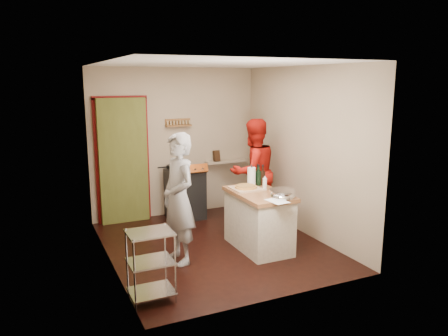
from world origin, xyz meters
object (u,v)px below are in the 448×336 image
Objects in this scene: person_stripe at (179,199)px; person_red at (253,172)px; wire_shelving at (151,262)px; island at (259,218)px; stove at (185,193)px.

person_stripe is 1.95m from person_red.
person_stripe is (0.62, 0.87, 0.43)m from wire_shelving.
island is (1.81, 0.85, 0.01)m from wire_shelving.
person_red reaches higher than person_stripe.
stove is at bearing 63.15° from wire_shelving.
person_stripe reaches higher than island.
island is at bearing 80.89° from person_stripe.
person_stripe is at bearing 23.84° from person_red.
island is at bearing 25.01° from wire_shelving.
wire_shelving is 0.65× the size of island.
stove is 0.57× the size of person_red.
person_stripe reaches higher than stove.
wire_shelving is 1.15m from person_stripe.
stove is 1.93m from person_stripe.
wire_shelving is 0.46× the size of person_stripe.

